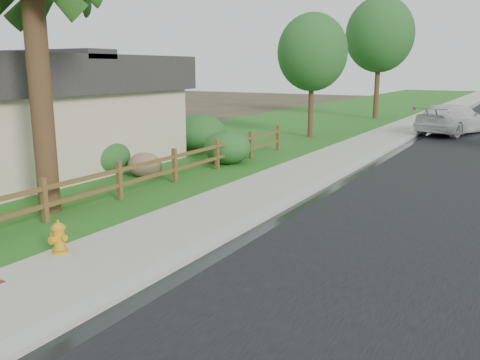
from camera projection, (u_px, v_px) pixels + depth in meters
The scene contains 15 objects.
ground at pixel (56, 313), 7.39m from camera, with size 120.00×120.00×0.00m, color #352C1D.
curb at pixel (449, 116), 36.75m from camera, with size 0.40×90.00×0.12m, color gray.
wet_gutter at pixel (455, 117), 36.59m from camera, with size 0.50×90.00×0.00m, color black.
sidewalk at pixel (431, 115), 37.39m from camera, with size 2.20×90.00×0.10m, color gray.
grass_strip at pixel (404, 114), 38.33m from camera, with size 1.60×90.00×0.06m, color #265518.
lawn_near at pixel (338, 112), 40.87m from camera, with size 9.00×90.00×0.04m, color #265518.
ranch_fence at pixel (149, 171), 14.43m from camera, with size 0.12×16.92×1.10m.
fire_hydrant at pixel (59, 238), 9.45m from camera, with size 0.41×0.33×0.64m.
white_suv at pixel (453, 119), 27.01m from camera, with size 2.21×5.43×1.57m, color silver.
boulder at pixel (145, 165), 16.41m from camera, with size 1.22×0.92×0.81m, color brown.
shrub_b at pixel (104, 157), 16.86m from camera, with size 1.70×1.70×1.19m, color #1A4A1F.
shrub_c at pixel (228, 148), 18.62m from camera, with size 1.72×1.72×1.24m, color #1A4A1F.
shrub_d at pixel (199, 133), 21.51m from camera, with size 2.29×2.29×1.56m, color #1A4A1F.
tree_near_left at pixel (312, 52), 24.99m from camera, with size 3.46×3.46×6.14m.
tree_mid_left at pixel (380, 35), 34.22m from camera, with size 4.58×4.58×8.18m.
Camera 1 is at (5.73, -4.54, 3.49)m, focal length 38.00 mm.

